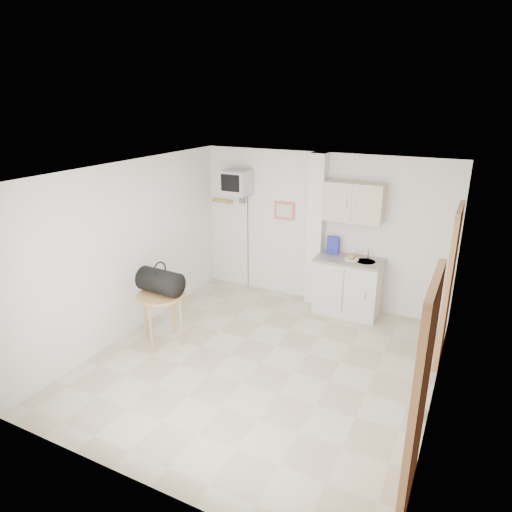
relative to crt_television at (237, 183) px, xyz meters
The scene contains 7 objects.
ground 3.15m from the crt_television, 54.36° to the right, with size 4.50×4.50×0.00m, color beige.
room_envelope 2.60m from the crt_television, 48.84° to the right, with size 4.24×4.54×2.55m.
kitchenette 2.32m from the crt_television, ahead, with size 1.03×0.58×2.10m.
crt_television is the anchor object (origin of this frame).
round_table 2.50m from the crt_television, 90.74° to the right, with size 0.67×0.67×0.74m.
duffel_bag 2.34m from the crt_television, 91.25° to the right, with size 0.64×0.38×0.46m.
water_bottle 4.45m from the crt_television, 32.96° to the right, with size 0.13×0.13×0.38m.
Camera 1 is at (2.27, -4.66, 3.32)m, focal length 32.00 mm.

